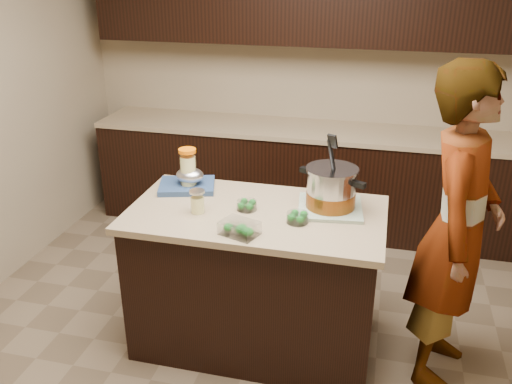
% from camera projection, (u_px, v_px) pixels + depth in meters
% --- Properties ---
extents(ground_plane, '(4.00, 4.00, 0.00)m').
position_uv_depth(ground_plane, '(256.00, 339.00, 3.44)').
color(ground_plane, brown).
rests_on(ground_plane, ground).
extents(room_shell, '(4.04, 4.04, 2.72)m').
position_uv_depth(room_shell, '(256.00, 67.00, 2.76)').
color(room_shell, tan).
rests_on(room_shell, ground).
extents(back_cabinets, '(3.60, 0.63, 2.33)m').
position_uv_depth(back_cabinets, '(305.00, 122.00, 4.62)').
color(back_cabinets, black).
rests_on(back_cabinets, ground).
extents(island, '(1.46, 0.81, 0.90)m').
position_uv_depth(island, '(256.00, 278.00, 3.26)').
color(island, black).
rests_on(island, ground).
extents(dish_towel, '(0.40, 0.40, 0.02)m').
position_uv_depth(dish_towel, '(330.00, 208.00, 3.11)').
color(dish_towel, '#4F7654').
rests_on(dish_towel, island).
extents(stock_pot, '(0.39, 0.39, 0.42)m').
position_uv_depth(stock_pot, '(331.00, 190.00, 3.06)').
color(stock_pot, '#B7B7BC').
rests_on(stock_pot, dish_towel).
extents(lemonade_pitcher, '(0.14, 0.14, 0.26)m').
position_uv_depth(lemonade_pitcher, '(188.00, 171.00, 3.33)').
color(lemonade_pitcher, '#EEE891').
rests_on(lemonade_pitcher, island).
extents(mason_jar, '(0.11, 0.11, 0.14)m').
position_uv_depth(mason_jar, '(197.00, 202.00, 3.05)').
color(mason_jar, '#EEE891').
rests_on(mason_jar, island).
extents(broccoli_tub_left, '(0.15, 0.15, 0.05)m').
position_uv_depth(broccoli_tub_left, '(247.00, 206.00, 3.10)').
color(broccoli_tub_left, silver).
rests_on(broccoli_tub_left, island).
extents(broccoli_tub_right, '(0.15, 0.15, 0.06)m').
position_uv_depth(broccoli_tub_right, '(297.00, 218.00, 2.95)').
color(broccoli_tub_right, silver).
rests_on(broccoli_tub_right, island).
extents(broccoli_tub_rect, '(0.23, 0.19, 0.07)m').
position_uv_depth(broccoli_tub_rect, '(240.00, 229.00, 2.82)').
color(broccoli_tub_rect, silver).
rests_on(broccoli_tub_rect, island).
extents(blue_tray, '(0.40, 0.36, 0.13)m').
position_uv_depth(blue_tray, '(188.00, 182.00, 3.37)').
color(blue_tray, navy).
rests_on(blue_tray, island).
extents(person, '(0.58, 0.74, 1.80)m').
position_uv_depth(person, '(457.00, 231.00, 2.86)').
color(person, gray).
rests_on(person, ground).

